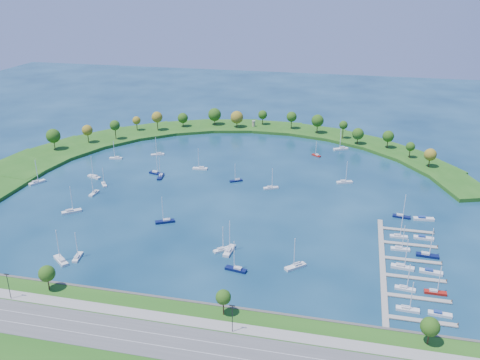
% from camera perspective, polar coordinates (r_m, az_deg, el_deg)
% --- Properties ---
extents(ground, '(700.00, 700.00, 0.00)m').
position_cam_1_polar(ground, '(273.79, -1.25, -1.07)').
color(ground, '#072740').
rests_on(ground, ground).
extents(south_shoreline, '(420.00, 43.10, 11.60)m').
position_cam_1_polar(south_shoreline, '(172.95, -11.63, -16.58)').
color(south_shoreline, '#1D5216').
rests_on(south_shoreline, ground).
extents(breakwater, '(286.74, 247.64, 2.00)m').
position_cam_1_polar(breakwater, '(329.81, -7.02, 3.06)').
color(breakwater, '#1D5216').
rests_on(breakwater, ground).
extents(breakwater_trees, '(239.15, 94.80, 13.73)m').
position_cam_1_polar(breakwater_trees, '(355.69, -0.66, 6.20)').
color(breakwater_trees, '#382314').
rests_on(breakwater_trees, breakwater).
extents(harbor_tower, '(2.60, 2.60, 4.29)m').
position_cam_1_polar(harbor_tower, '(379.93, 1.53, 6.30)').
color(harbor_tower, gray).
rests_on(harbor_tower, breakwater).
extents(dock_system, '(24.28, 82.00, 1.60)m').
position_cam_1_polar(dock_system, '(213.43, 17.55, -9.27)').
color(dock_system, gray).
rests_on(dock_system, ground).
extents(moored_boat_0, '(9.35, 4.67, 13.24)m').
position_cam_1_polar(moored_boat_0, '(298.09, -9.29, 0.81)').
color(moored_boat_0, '#0A113F').
rests_on(moored_boat_0, ground).
extents(moored_boat_1, '(3.35, 9.73, 14.05)m').
position_cam_1_polar(moored_boat_1, '(214.30, -1.21, -7.80)').
color(moored_boat_1, silver).
rests_on(moored_boat_1, ground).
extents(moored_boat_2, '(8.34, 8.04, 13.31)m').
position_cam_1_polar(moored_boat_2, '(204.90, 6.21, -9.47)').
color(moored_boat_2, silver).
rests_on(moored_boat_2, ground).
extents(moored_boat_3, '(8.94, 3.36, 12.84)m').
position_cam_1_polar(moored_boat_3, '(302.21, -4.46, 1.34)').
color(moored_boat_3, silver).
rests_on(moored_boat_3, ground).
extents(moored_boat_4, '(5.79, 6.77, 10.29)m').
position_cam_1_polar(moored_boat_4, '(288.56, -14.90, -0.41)').
color(moored_boat_4, silver).
rests_on(moored_boat_4, ground).
extents(moored_boat_5, '(9.17, 7.98, 14.03)m').
position_cam_1_polar(moored_boat_5, '(219.59, -19.31, -8.38)').
color(moored_boat_5, silver).
rests_on(moored_boat_5, ground).
extents(moored_boat_6, '(6.17, 5.26, 9.38)m').
position_cam_1_polar(moored_boat_6, '(327.17, 8.50, 2.79)').
color(moored_boat_6, maroon).
rests_on(moored_boat_6, ground).
extents(moored_boat_7, '(9.93, 6.93, 14.36)m').
position_cam_1_polar(moored_boat_7, '(341.51, 11.18, 3.47)').
color(moored_boat_7, silver).
rests_on(moored_boat_7, ground).
extents(moored_boat_8, '(7.14, 5.44, 10.50)m').
position_cam_1_polar(moored_boat_8, '(284.00, -0.43, 0.00)').
color(moored_boat_8, '#0A113F').
rests_on(moored_boat_8, ground).
extents(moored_boat_9, '(8.12, 5.50, 11.69)m').
position_cam_1_polar(moored_boat_9, '(274.85, 3.45, -0.81)').
color(moored_boat_9, silver).
rests_on(moored_boat_9, ground).
extents(moored_boat_10, '(8.95, 5.45, 12.73)m').
position_cam_1_polar(moored_boat_10, '(287.60, 11.55, -0.16)').
color(moored_boat_10, silver).
rests_on(moored_boat_10, ground).
extents(moored_boat_11, '(8.74, 7.87, 13.55)m').
position_cam_1_polar(moored_boat_11, '(260.57, -18.26, -3.29)').
color(moored_boat_11, silver).
rests_on(moored_boat_11, ground).
extents(moored_boat_12, '(6.83, 6.73, 11.02)m').
position_cam_1_polar(moored_boat_12, '(215.34, -2.05, -7.68)').
color(moored_boat_12, silver).
rests_on(moored_boat_12, ground).
extents(moored_boat_13, '(8.88, 3.89, 12.63)m').
position_cam_1_polar(moored_boat_13, '(202.04, -0.44, -9.83)').
color(moored_boat_13, '#0A113F').
rests_on(moored_boat_13, ground).
extents(moored_boat_14, '(8.45, 5.81, 12.19)m').
position_cam_1_polar(moored_boat_14, '(328.99, -9.14, 2.88)').
color(moored_boat_14, silver).
rests_on(moored_boat_14, ground).
extents(moored_boat_15, '(3.45, 8.72, 12.47)m').
position_cam_1_polar(moored_boat_15, '(292.70, -8.83, 0.43)').
color(moored_boat_15, '#0A113F').
rests_on(moored_boat_15, ground).
extents(moored_boat_16, '(2.41, 7.80, 11.37)m').
position_cam_1_polar(moored_boat_16, '(278.48, -15.94, -1.36)').
color(moored_boat_16, silver).
rests_on(moored_boat_16, ground).
extents(moored_boat_17, '(8.87, 5.27, 12.60)m').
position_cam_1_polar(moored_boat_17, '(300.59, -15.93, 0.41)').
color(moored_boat_17, silver).
rests_on(moored_boat_17, ground).
extents(moored_boat_18, '(3.55, 7.99, 11.36)m').
position_cam_1_polar(moored_boat_18, '(220.08, -17.64, -8.11)').
color(moored_boat_18, silver).
rests_on(moored_boat_18, ground).
extents(moored_boat_19, '(6.57, 9.31, 13.49)m').
position_cam_1_polar(moored_boat_19, '(302.70, -21.67, -0.19)').
color(moored_boat_19, silver).
rests_on(moored_boat_19, ground).
extents(moored_boat_20, '(8.19, 3.79, 11.62)m').
position_cam_1_polar(moored_boat_20, '(327.77, -13.64, 2.44)').
color(moored_boat_20, silver).
rests_on(moored_boat_20, ground).
extents(moored_boat_21, '(9.07, 6.37, 13.13)m').
position_cam_1_polar(moored_boat_21, '(240.57, -8.34, -4.51)').
color(moored_boat_21, '#0A113F').
rests_on(moored_boat_21, ground).
extents(docked_boat_0, '(7.97, 2.58, 11.58)m').
position_cam_1_polar(docked_boat_0, '(189.92, 18.15, -13.43)').
color(docked_boat_0, silver).
rests_on(docked_boat_0, ground).
extents(docked_boat_1, '(7.91, 2.75, 1.58)m').
position_cam_1_polar(docked_boat_1, '(191.43, 21.34, -13.71)').
color(docked_boat_1, silver).
rests_on(docked_boat_1, ground).
extents(docked_boat_2, '(7.60, 2.99, 10.88)m').
position_cam_1_polar(docked_boat_2, '(200.47, 17.90, -11.35)').
color(docked_boat_2, silver).
rests_on(docked_boat_2, ground).
extents(docked_boat_3, '(7.80, 2.19, 11.47)m').
position_cam_1_polar(docked_boat_3, '(201.91, 20.91, -11.52)').
color(docked_boat_3, maroon).
rests_on(docked_boat_3, ground).
extents(docked_boat_4, '(9.09, 3.47, 13.03)m').
position_cam_1_polar(docked_boat_4, '(213.11, 17.63, -9.15)').
color(docked_boat_4, silver).
rests_on(docked_boat_4, ground).
extents(docked_boat_5, '(8.88, 3.41, 1.77)m').
position_cam_1_polar(docked_boat_5, '(213.72, 20.46, -9.55)').
color(docked_boat_5, silver).
rests_on(docked_boat_5, ground).
extents(docked_boat_6, '(7.90, 2.45, 11.52)m').
position_cam_1_polar(docked_boat_6, '(225.89, 17.40, -7.25)').
color(docked_boat_6, silver).
rests_on(docked_boat_6, ground).
extents(docked_boat_7, '(9.14, 3.20, 13.19)m').
position_cam_1_polar(docked_boat_7, '(224.50, 20.13, -7.81)').
color(docked_boat_7, '#0A113F').
rests_on(docked_boat_7, ground).
extents(docked_boat_8, '(7.68, 2.47, 11.16)m').
position_cam_1_polar(docked_boat_8, '(235.76, 17.25, -5.94)').
color(docked_boat_8, silver).
rests_on(docked_boat_8, ground).
extents(docked_boat_9, '(8.56, 2.83, 1.72)m').
position_cam_1_polar(docked_boat_9, '(237.99, 19.74, -6.07)').
color(docked_boat_9, silver).
rests_on(docked_boat_9, ground).
extents(docked_boat_10, '(8.45, 3.57, 12.04)m').
position_cam_1_polar(docked_boat_10, '(254.48, 17.53, -3.83)').
color(docked_boat_10, '#0A113F').
rests_on(docked_boat_10, ground).
extents(docked_boat_11, '(9.59, 3.70, 1.91)m').
position_cam_1_polar(docked_boat_11, '(255.51, 19.75, -4.07)').
color(docked_boat_11, silver).
rests_on(docked_boat_11, ground).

